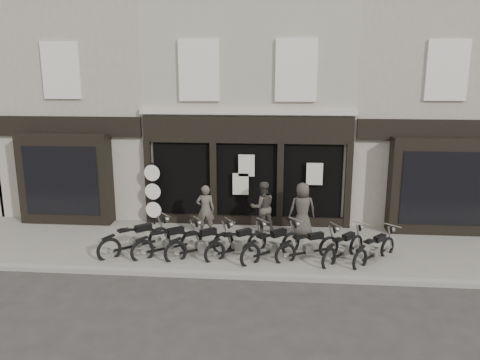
# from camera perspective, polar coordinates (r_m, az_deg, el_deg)

# --- Properties ---
(ground_plane) EXTENTS (90.00, 90.00, 0.00)m
(ground_plane) POSITION_cam_1_polar(r_m,az_deg,el_deg) (13.85, -0.11, -9.67)
(ground_plane) COLOR #2D2B28
(ground_plane) RESTS_ON ground
(pavement) EXTENTS (30.00, 4.20, 0.12)m
(pavement) POSITION_cam_1_polar(r_m,az_deg,el_deg) (14.66, 0.21, -8.10)
(pavement) COLOR slate
(pavement) RESTS_ON ground_plane
(kerb) EXTENTS (30.00, 0.25, 0.13)m
(kerb) POSITION_cam_1_polar(r_m,az_deg,el_deg) (12.69, -0.62, -11.56)
(kerb) COLOR gray
(kerb) RESTS_ON ground_plane
(central_building) EXTENTS (7.30, 6.22, 8.34)m
(central_building) POSITION_cam_1_polar(r_m,az_deg,el_deg) (18.76, 1.54, 9.14)
(central_building) COLOR #A39B8B
(central_building) RESTS_ON ground
(neighbour_left) EXTENTS (5.60, 6.73, 8.34)m
(neighbour_left) POSITION_cam_1_polar(r_m,az_deg,el_deg) (20.12, -17.05, 8.73)
(neighbour_left) COLOR #A29989
(neighbour_left) RESTS_ON ground
(neighbour_right) EXTENTS (5.60, 6.73, 8.34)m
(neighbour_right) POSITION_cam_1_polar(r_m,az_deg,el_deg) (19.38, 20.82, 8.32)
(neighbour_right) COLOR #A29989
(neighbour_right) RESTS_ON ground
(motorcycle_0) EXTENTS (1.91, 1.75, 1.12)m
(motorcycle_0) POSITION_cam_1_polar(r_m,az_deg,el_deg) (14.30, -12.58, -7.34)
(motorcycle_0) COLOR black
(motorcycle_0) RESTS_ON ground
(motorcycle_1) EXTENTS (1.95, 1.53, 1.07)m
(motorcycle_1) POSITION_cam_1_polar(r_m,az_deg,el_deg) (13.98, -8.73, -7.72)
(motorcycle_1) COLOR black
(motorcycle_1) RESTS_ON ground
(motorcycle_2) EXTENTS (1.95, 1.49, 1.07)m
(motorcycle_2) POSITION_cam_1_polar(r_m,az_deg,el_deg) (13.78, -4.79, -7.94)
(motorcycle_2) COLOR black
(motorcycle_2) RESTS_ON ground
(motorcycle_3) EXTENTS (1.82, 1.56, 1.04)m
(motorcycle_3) POSITION_cam_1_polar(r_m,az_deg,el_deg) (13.77, -0.35, -7.97)
(motorcycle_3) COLOR black
(motorcycle_3) RESTS_ON ground
(motorcycle_4) EXTENTS (1.82, 1.74, 1.09)m
(motorcycle_4) POSITION_cam_1_polar(r_m,az_deg,el_deg) (13.61, 3.91, -8.16)
(motorcycle_4) COLOR black
(motorcycle_4) RESTS_ON ground
(motorcycle_5) EXTENTS (1.94, 1.26, 1.02)m
(motorcycle_5) POSITION_cam_1_polar(r_m,az_deg,el_deg) (13.70, 8.35, -8.26)
(motorcycle_5) COLOR black
(motorcycle_5) RESTS_ON ground
(motorcycle_6) EXTENTS (1.51, 1.76, 1.00)m
(motorcycle_6) POSITION_cam_1_polar(r_m,az_deg,el_deg) (13.81, 12.51, -8.29)
(motorcycle_6) COLOR black
(motorcycle_6) RESTS_ON ground
(motorcycle_7) EXTENTS (1.57, 1.66, 0.99)m
(motorcycle_7) POSITION_cam_1_polar(r_m,az_deg,el_deg) (13.92, 16.10, -8.36)
(motorcycle_7) COLOR black
(motorcycle_7) RESTS_ON ground
(man_left) EXTENTS (0.65, 0.47, 1.65)m
(man_left) POSITION_cam_1_polar(r_m,az_deg,el_deg) (15.39, -4.23, -3.63)
(man_left) COLOR #4B463D
(man_left) RESTS_ON pavement
(man_centre) EXTENTS (0.99, 0.87, 1.72)m
(man_centre) POSITION_cam_1_polar(r_m,az_deg,el_deg) (15.54, 2.77, -3.31)
(man_centre) COLOR #3E3932
(man_centre) RESTS_ON pavement
(man_right) EXTENTS (0.95, 0.70, 1.76)m
(man_right) POSITION_cam_1_polar(r_m,az_deg,el_deg) (15.35, 7.60, -3.55)
(man_right) COLOR #3A3630
(man_right) RESTS_ON pavement
(advert_sign_post) EXTENTS (0.57, 0.36, 2.33)m
(advert_sign_post) POSITION_cam_1_polar(r_m,az_deg,el_deg) (16.51, -10.54, -1.98)
(advert_sign_post) COLOR black
(advert_sign_post) RESTS_ON ground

